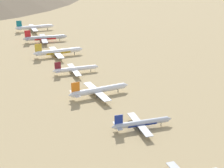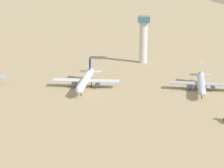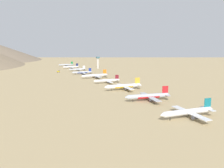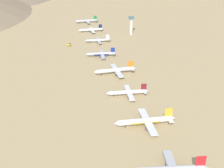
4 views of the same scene
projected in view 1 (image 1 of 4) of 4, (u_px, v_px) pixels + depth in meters
name	position (u px, v px, depth m)	size (l,w,h in m)	color
ground_plane	(103.00, 96.00, 276.62)	(2722.75, 2722.75, 0.00)	tan
parked_jet_3	(141.00, 123.00, 228.34)	(40.13, 32.82, 11.61)	#B2B7C1
parked_jet_4	(98.00, 90.00, 275.29)	(48.80, 39.55, 14.09)	silver
parked_jet_5	(75.00, 69.00, 321.87)	(41.68, 34.02, 12.03)	white
parked_jet_6	(58.00, 52.00, 367.80)	(51.55, 41.99, 14.86)	white
parked_jet_7	(45.00, 38.00, 419.04)	(50.26, 41.19, 14.58)	#B2B7C1
parked_jet_8	(34.00, 27.00, 468.88)	(50.04, 40.80, 14.43)	white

